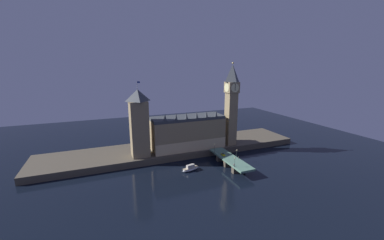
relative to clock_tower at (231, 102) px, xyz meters
name	(u,v)px	position (x,y,z in m)	size (l,w,h in m)	color
ground_plane	(191,170)	(-47.55, -25.63, -42.68)	(400.00, 400.00, 0.00)	black
embankment	(174,149)	(-47.55, 13.37, -40.09)	(220.00, 42.00, 5.18)	#4C4438
parliament_hall	(188,132)	(-37.92, 5.78, -23.95)	(60.41, 22.21, 32.61)	#8E7A56
clock_tower	(231,102)	(0.00, 0.00, 0.00)	(10.25, 10.36, 70.91)	#8E7A56
victoria_tower	(139,123)	(-78.23, 2.39, -11.77)	(13.31, 13.31, 57.17)	#8E7A56
bridge	(230,160)	(-17.93, -30.63, -38.24)	(11.46, 46.00, 6.37)	slate
car_northbound_lead	(223,155)	(-20.45, -24.29, -35.60)	(1.92, 4.10, 1.52)	yellow
pedestrian_near_rail	(234,165)	(-22.97, -44.00, -35.48)	(0.38, 0.38, 1.58)	black
pedestrian_mid_walk	(239,157)	(-12.89, -33.96, -35.39)	(0.38, 0.38, 1.73)	black
street_lamp_near	(235,161)	(-23.37, -45.35, -32.17)	(1.34, 0.60, 6.62)	#2D3333
street_lamp_mid	(237,152)	(-12.49, -30.63, -32.63)	(1.34, 0.60, 5.88)	#2D3333
street_lamp_far	(215,147)	(-23.37, -15.91, -31.97)	(1.34, 0.60, 6.94)	#2D3333
boat_upstream	(190,168)	(-48.34, -27.25, -41.01)	(13.65, 6.76, 4.56)	white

